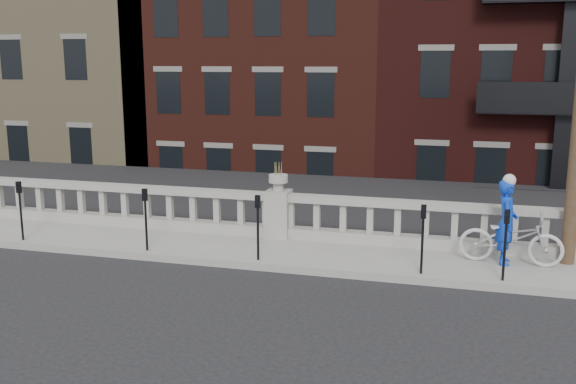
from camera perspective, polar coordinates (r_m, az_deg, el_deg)
ground at (r=11.48m, az=-6.40°, el=-9.83°), size 120.00×120.00×0.00m
sidewalk at (r=14.13m, az=-1.92°, el=-5.28°), size 32.00×2.20×0.15m
balustrade at (r=14.86m, az=-0.86°, el=-2.17°), size 28.00×0.34×1.03m
planter_pedestal at (r=14.82m, az=-0.86°, el=-1.45°), size 0.55×0.55×1.76m
lower_level at (r=33.17m, az=9.39°, el=8.82°), size 80.00×44.00×20.80m
parking_meter_a at (r=15.73m, az=-22.71°, el=-0.98°), size 0.10×0.09×1.36m
parking_meter_b at (r=14.05m, az=-12.55°, el=-1.78°), size 0.10×0.09×1.36m
parking_meter_c at (r=13.08m, az=-2.70°, el=-2.50°), size 0.10×0.09×1.36m
parking_meter_d at (r=12.49m, az=11.89°, el=-3.43°), size 0.10×0.09×1.36m
parking_meter_e at (r=12.51m, az=18.78°, el=-3.79°), size 0.10×0.09×1.36m
bicycle at (r=13.66m, az=19.20°, el=-3.91°), size 2.05×0.82×1.06m
cyclist at (r=13.58m, az=18.84°, el=-2.52°), size 0.41×0.63×1.73m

